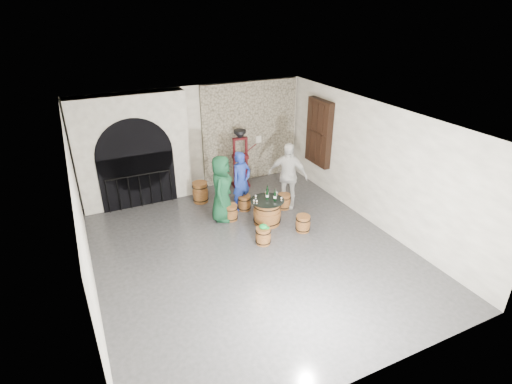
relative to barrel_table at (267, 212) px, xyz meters
name	(u,v)px	position (x,y,z in m)	size (l,w,h in m)	color
ground	(251,251)	(-0.94, -1.00, -0.34)	(8.00, 8.00, 0.00)	#323235
wall_back	(195,139)	(-0.94, 3.00, 1.26)	(8.00, 8.00, 0.00)	white
wall_front	(370,301)	(-0.94, -5.00, 1.26)	(8.00, 8.00, 0.00)	white
wall_left	(82,225)	(-4.44, -1.00, 1.26)	(8.00, 8.00, 0.00)	white
wall_right	(374,165)	(2.56, -1.00, 1.26)	(8.00, 8.00, 0.00)	white
ceiling	(250,120)	(-0.94, -1.00, 2.86)	(8.00, 8.00, 0.00)	beige
stone_facing_panel	(250,132)	(0.86, 2.94, 1.26)	(3.20, 0.12, 3.18)	tan
arched_opening	(133,152)	(-2.84, 2.74, 1.24)	(3.10, 0.60, 3.19)	white
shuttered_window	(319,133)	(2.44, 1.40, 1.46)	(0.23, 1.10, 2.00)	black
barrel_table	(267,212)	(0.00, 0.00, 0.00)	(0.89, 0.89, 0.69)	brown
barrel_stool_left	(231,212)	(-0.80, 0.60, -0.13)	(0.39, 0.39, 0.44)	brown
barrel_stool_far	(244,203)	(-0.24, 0.97, -0.13)	(0.39, 0.39, 0.44)	brown
barrel_stool_right	(284,201)	(0.83, 0.56, -0.13)	(0.39, 0.39, 0.44)	brown
barrel_stool_near_right	(303,223)	(0.66, -0.75, -0.13)	(0.39, 0.39, 0.44)	brown
barrel_stool_near_left	(263,236)	(-0.53, -0.84, -0.13)	(0.39, 0.39, 0.44)	brown
green_cap	(263,227)	(-0.53, -0.85, 0.13)	(0.24, 0.20, 0.11)	#0D9334
person_green	(222,188)	(-0.99, 0.74, 0.57)	(0.89, 0.58, 1.82)	#124326
person_blue	(241,181)	(-0.26, 1.08, 0.51)	(0.62, 0.41, 1.71)	navy
person_white	(288,175)	(0.97, 0.65, 0.62)	(1.13, 0.47, 1.92)	beige
wine_bottle_left	(267,195)	(0.02, 0.05, 0.48)	(0.08, 0.08, 0.32)	black
wine_bottle_center	(275,196)	(0.17, -0.10, 0.48)	(0.08, 0.08, 0.32)	black
wine_bottle_right	(267,192)	(0.09, 0.17, 0.48)	(0.08, 0.08, 0.32)	black
tasting_glass_a	(257,202)	(-0.34, -0.07, 0.40)	(0.05, 0.05, 0.10)	#B77623
tasting_glass_b	(277,193)	(0.36, 0.15, 0.40)	(0.05, 0.05, 0.10)	#B77623
tasting_glass_c	(256,197)	(-0.24, 0.21, 0.40)	(0.05, 0.05, 0.10)	#B77623
tasting_glass_d	(266,193)	(0.11, 0.29, 0.40)	(0.05, 0.05, 0.10)	#B77623
tasting_glass_e	(281,199)	(0.32, -0.19, 0.40)	(0.05, 0.05, 0.10)	#B77623
tasting_glass_f	(254,201)	(-0.39, -0.01, 0.40)	(0.05, 0.05, 0.10)	#B77623
side_barrel	(200,192)	(-1.21, 1.97, -0.03)	(0.47, 0.47, 0.62)	brown
corking_press	(240,154)	(0.32, 2.48, 0.74)	(0.77, 0.46, 1.86)	#430B0F
control_box	(258,139)	(1.11, 2.86, 1.01)	(0.18, 0.10, 0.22)	silver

